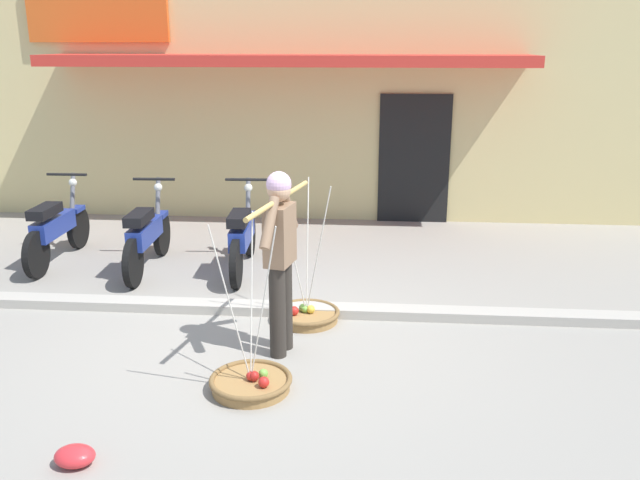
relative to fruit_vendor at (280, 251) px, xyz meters
The scene contains 10 objects.
ground_plane 1.02m from the fruit_vendor, 137.01° to the left, with size 90.00×90.00×0.00m, color gray.
sidewalk_curb 1.31m from the fruit_vendor, 103.60° to the left, with size 20.00×0.24×0.10m, color #AEA89C.
fruit_vendor is the anchor object (origin of this frame).
fruit_basket_left_side 1.17m from the fruit_vendor, 101.97° to the right, with size 0.69×0.69×1.45m.
fruit_basket_right_side 1.17m from the fruit_vendor, 77.91° to the left, with size 0.69×0.69×1.45m.
motorcycle_nearest_shop 4.04m from the fruit_vendor, 144.04° to the left, with size 0.54×1.82×1.09m.
motorcycle_second_in_row 2.96m from the fruit_vendor, 132.73° to the left, with size 0.54×1.82×1.09m.
motorcycle_third_in_row 2.40m from the fruit_vendor, 109.54° to the left, with size 0.54×1.82×1.09m.
storefront_building 7.43m from the fruit_vendor, 94.04° to the left, with size 13.00×6.00×4.20m.
plastic_litter_bag 2.35m from the fruit_vendor, 122.28° to the right, with size 0.28×0.22×0.14m, color red.
Camera 1 is at (1.04, -5.81, 2.77)m, focal length 37.51 mm.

